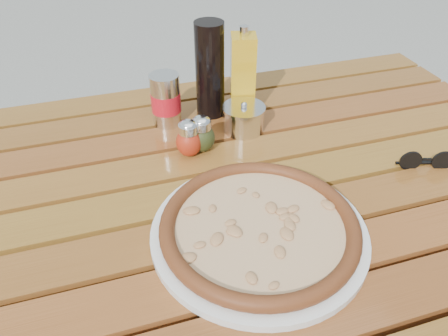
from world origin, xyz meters
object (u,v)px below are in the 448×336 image
object	(u,v)px
oregano_shaker	(202,134)
soda_can	(166,100)
pizza	(259,226)
olive_oil_cruet	(243,75)
sunglasses	(426,161)
table	(227,215)
pepper_shaker	(189,139)
dark_bottle	(210,70)
parmesan_tin	(244,118)
plate	(259,233)

from	to	relation	value
oregano_shaker	soda_can	distance (m)	0.14
pizza	olive_oil_cruet	size ratio (longest dim) A/B	1.59
olive_oil_cruet	sunglasses	xyz separation A→B (m)	(0.28, -0.32, -0.08)
table	pepper_shaker	distance (m)	0.17
dark_bottle	soda_can	xyz separation A→B (m)	(-0.11, -0.01, -0.05)
oregano_shaker	parmesan_tin	size ratio (longest dim) A/B	0.67
olive_oil_cruet	sunglasses	distance (m)	0.43
pepper_shaker	table	bearing A→B (deg)	-71.22
olive_oil_cruet	plate	bearing A→B (deg)	-105.23
plate	oregano_shaker	world-z (taller)	oregano_shaker
plate	sunglasses	distance (m)	0.39
table	olive_oil_cruet	distance (m)	0.33
pizza	parmesan_tin	size ratio (longest dim) A/B	2.72
plate	olive_oil_cruet	distance (m)	0.42
pepper_shaker	soda_can	distance (m)	0.14
table	sunglasses	world-z (taller)	sunglasses
table	sunglasses	xyz separation A→B (m)	(0.40, -0.06, 0.09)
pepper_shaker	dark_bottle	world-z (taller)	dark_bottle
oregano_shaker	dark_bottle	distance (m)	0.17
pepper_shaker	olive_oil_cruet	world-z (taller)	olive_oil_cruet
sunglasses	soda_can	bearing A→B (deg)	162.01
oregano_shaker	dark_bottle	bearing A→B (deg)	67.46
parmesan_tin	plate	bearing A→B (deg)	-104.85
table	pizza	bearing A→B (deg)	-85.14
soda_can	parmesan_tin	xyz separation A→B (m)	(0.16, -0.08, -0.03)
oregano_shaker	pizza	bearing A→B (deg)	-84.81
pizza	olive_oil_cruet	distance (m)	0.42
soda_can	parmesan_tin	world-z (taller)	soda_can
table	plate	size ratio (longest dim) A/B	3.89
dark_bottle	olive_oil_cruet	xyz separation A→B (m)	(0.07, -0.02, -0.01)
table	olive_oil_cruet	world-z (taller)	olive_oil_cruet
table	oregano_shaker	distance (m)	0.18
pizza	parmesan_tin	distance (m)	0.33
plate	pizza	size ratio (longest dim) A/B	1.08
plate	soda_can	xyz separation A→B (m)	(-0.07, 0.40, 0.05)
pepper_shaker	parmesan_tin	world-z (taller)	pepper_shaker
table	plate	world-z (taller)	plate
plate	dark_bottle	bearing A→B (deg)	85.17
sunglasses	parmesan_tin	bearing A→B (deg)	158.42
pizza	dark_bottle	world-z (taller)	dark_bottle
parmesan_tin	sunglasses	xyz separation A→B (m)	(0.30, -0.24, -0.01)
pepper_shaker	sunglasses	bearing A→B (deg)	-22.89
pizza	sunglasses	distance (m)	0.39
soda_can	olive_oil_cruet	bearing A→B (deg)	-1.87
oregano_shaker	parmesan_tin	world-z (taller)	oregano_shaker
plate	pizza	world-z (taller)	pizza
plate	pizza	xyz separation A→B (m)	(0.00, 0.00, 0.02)
soda_can	oregano_shaker	bearing A→B (deg)	-69.59
parmesan_tin	sunglasses	distance (m)	0.39
pepper_shaker	olive_oil_cruet	size ratio (longest dim) A/B	0.39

